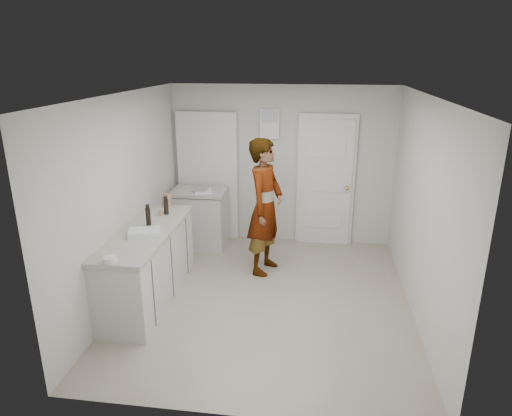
# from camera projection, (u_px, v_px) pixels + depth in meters

# --- Properties ---
(ground) EXTENTS (4.00, 4.00, 0.00)m
(ground) POSITION_uv_depth(u_px,v_px,m) (267.00, 298.00, 5.75)
(ground) COLOR gray
(ground) RESTS_ON ground
(room_shell) EXTENTS (4.00, 4.00, 4.00)m
(room_shell) POSITION_uv_depth(u_px,v_px,m) (270.00, 180.00, 7.28)
(room_shell) COLOR beige
(room_shell) RESTS_ON ground
(main_counter) EXTENTS (0.64, 1.96, 0.93)m
(main_counter) POSITION_uv_depth(u_px,v_px,m) (148.00, 268.00, 5.61)
(main_counter) COLOR silver
(main_counter) RESTS_ON ground
(side_counter) EXTENTS (0.84, 0.61, 0.93)m
(side_counter) POSITION_uv_depth(u_px,v_px,m) (200.00, 220.00, 7.23)
(side_counter) COLOR silver
(side_counter) RESTS_ON ground
(person) EXTENTS (0.63, 0.79, 1.89)m
(person) POSITION_uv_depth(u_px,v_px,m) (265.00, 207.00, 6.22)
(person) COLOR silver
(person) RESTS_ON ground
(cake_mix_box) EXTENTS (0.13, 0.09, 0.19)m
(cake_mix_box) POSITION_uv_depth(u_px,v_px,m) (166.00, 200.00, 6.27)
(cake_mix_box) COLOR #A17850
(cake_mix_box) RESTS_ON main_counter
(spice_jar) EXTENTS (0.05, 0.05, 0.07)m
(spice_jar) POSITION_uv_depth(u_px,v_px,m) (161.00, 213.00, 5.93)
(spice_jar) COLOR #A2805C
(spice_jar) RESTS_ON main_counter
(oil_cruet_a) EXTENTS (0.06, 0.06, 0.25)m
(oil_cruet_a) POSITION_uv_depth(u_px,v_px,m) (166.00, 205.00, 5.96)
(oil_cruet_a) COLOR black
(oil_cruet_a) RESTS_ON main_counter
(oil_cruet_b) EXTENTS (0.06, 0.06, 0.28)m
(oil_cruet_b) POSITION_uv_depth(u_px,v_px,m) (148.00, 215.00, 5.55)
(oil_cruet_b) COLOR black
(oil_cruet_b) RESTS_ON main_counter
(baking_dish) EXTENTS (0.42, 0.35, 0.06)m
(baking_dish) POSITION_uv_depth(u_px,v_px,m) (144.00, 233.00, 5.29)
(baking_dish) COLOR silver
(baking_dish) RESTS_ON main_counter
(egg_bowl) EXTENTS (0.14, 0.14, 0.06)m
(egg_bowl) POSITION_uv_depth(u_px,v_px,m) (110.00, 260.00, 4.60)
(egg_bowl) COLOR silver
(egg_bowl) RESTS_ON main_counter
(papers) EXTENTS (0.33, 0.38, 0.01)m
(papers) POSITION_uv_depth(u_px,v_px,m) (204.00, 191.00, 7.01)
(papers) COLOR white
(papers) RESTS_ON side_counter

